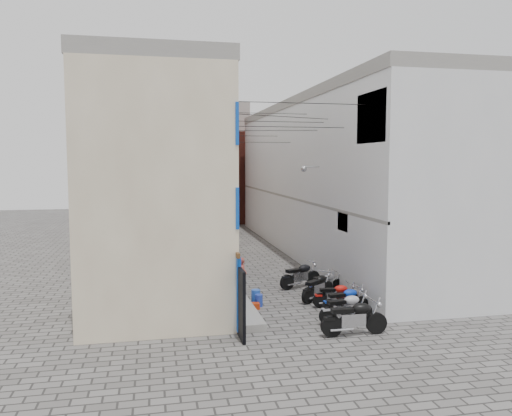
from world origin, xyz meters
TOP-DOWN VIEW (x-y plane):
  - ground at (0.00, 0.00)m, footprint 90.00×90.00m
  - plinth at (-2.05, 13.00)m, footprint 0.90×26.00m
  - building_left at (-4.98, 12.95)m, footprint 5.10×27.00m
  - building_right at (5.00, 13.00)m, footprint 5.94×26.00m
  - building_far_brick_left at (-2.00, 28.00)m, footprint 6.00×6.00m
  - building_far_brick_right at (3.00, 30.00)m, footprint 5.00×6.00m
  - building_far_concrete at (0.00, 34.00)m, footprint 8.00×5.00m
  - far_shopfront at (0.00, 25.20)m, footprint 2.00×0.30m
  - overhead_wires at (0.00, 7.64)m, footprint 5.80×13.02m
  - motorcycle_a at (1.01, -0.87)m, footprint 2.18×0.71m
  - motorcycle_b at (1.22, 0.33)m, footprint 2.02×0.84m
  - motorcycle_c at (1.57, 1.29)m, footprint 1.93×0.85m
  - motorcycle_d at (1.54, 2.11)m, footprint 1.81×0.71m
  - motorcycle_e at (1.19, 3.19)m, footprint 1.98×1.73m
  - motorcycle_f at (1.90, 4.20)m, footprint 1.74×0.81m
  - motorcycle_g at (1.08, 5.19)m, footprint 2.19×1.39m
  - person_a at (-1.70, 3.90)m, footprint 0.48×0.60m
  - person_b at (-2.00, 5.73)m, footprint 0.86×0.88m
  - water_jug_near at (-1.27, 2.81)m, footprint 0.31×0.31m
  - water_jug_far at (-1.31, 3.17)m, footprint 0.42×0.42m
  - red_crate at (-1.50, 2.51)m, footprint 0.37×0.28m

SIDE VIEW (x-z plane):
  - ground at x=0.00m, z-range 0.00..0.00m
  - red_crate at x=-1.50m, z-range 0.00..0.23m
  - plinth at x=-2.05m, z-range 0.00..0.25m
  - water_jug_near at x=-1.27m, z-range 0.00..0.46m
  - water_jug_far at x=-1.31m, z-range 0.00..0.55m
  - motorcycle_f at x=1.90m, z-range 0.00..0.97m
  - motorcycle_d at x=1.54m, z-range 0.00..1.03m
  - motorcycle_c at x=1.57m, z-range 0.00..1.08m
  - motorcycle_b at x=1.22m, z-range 0.00..1.14m
  - motorcycle_e at x=1.19m, z-range 0.00..1.17m
  - motorcycle_g at x=1.08m, z-range 0.00..1.21m
  - motorcycle_a at x=1.01m, z-range 0.00..1.26m
  - person_b at x=-2.00m, z-range 0.25..1.68m
  - person_a at x=-1.70m, z-range 0.25..1.68m
  - far_shopfront at x=0.00m, z-range 0.00..2.40m
  - building_far_brick_right at x=3.00m, z-range 0.00..8.00m
  - building_left at x=-4.98m, z-range 0.00..9.00m
  - building_right at x=5.00m, z-range 0.01..9.01m
  - building_far_brick_left at x=-2.00m, z-range 0.00..10.00m
  - building_far_concrete at x=0.00m, z-range 0.00..11.00m
  - overhead_wires at x=0.00m, z-range 6.46..7.79m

